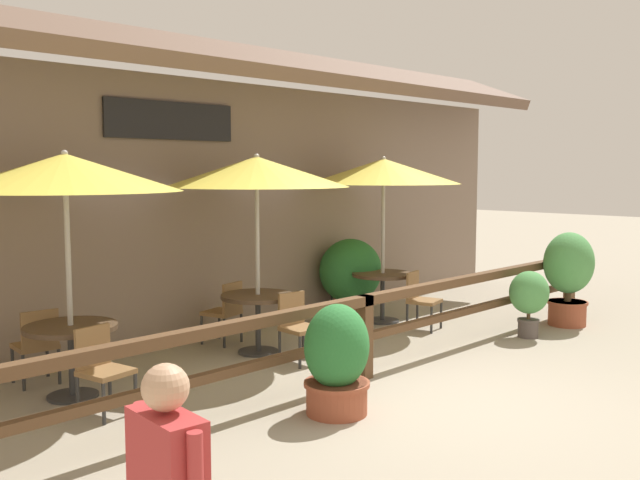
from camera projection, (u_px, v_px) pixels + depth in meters
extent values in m
plane|color=#9E937F|center=(441.00, 399.00, 7.34)|extent=(60.00, 60.00, 0.00)
cube|color=gray|center=(197.00, 209.00, 10.09)|extent=(14.00, 0.40, 3.60)
cube|color=brown|center=(219.00, 55.00, 9.50)|extent=(14.28, 1.48, 0.70)
cube|color=black|center=(171.00, 121.00, 9.42)|extent=(1.97, 0.04, 0.50)
cube|color=brown|center=(365.00, 300.00, 7.99)|extent=(10.40, 0.14, 0.11)
cube|color=brown|center=(365.00, 337.00, 8.03)|extent=(10.40, 0.10, 0.09)
cube|color=brown|center=(365.00, 337.00, 8.03)|extent=(0.14, 0.14, 0.95)
cube|color=brown|center=(569.00, 285.00, 11.67)|extent=(0.14, 0.14, 0.95)
cylinder|color=#B7B2A8|center=(69.00, 293.00, 7.29)|extent=(0.06, 0.06, 2.20)
cone|color=#EAD64C|center=(65.00, 172.00, 7.17)|extent=(2.35, 2.35, 0.38)
sphere|color=#B2ADA3|center=(64.00, 153.00, 7.15)|extent=(0.07, 0.07, 0.07)
cylinder|color=#4C3826|center=(71.00, 327.00, 7.33)|extent=(0.95, 0.95, 0.05)
cylinder|color=#333333|center=(72.00, 364.00, 7.36)|extent=(0.07, 0.07, 0.71)
cylinder|color=#333333|center=(73.00, 396.00, 7.40)|extent=(0.52, 0.52, 0.03)
cube|color=olive|center=(106.00, 372.00, 6.82)|extent=(0.49, 0.49, 0.05)
cube|color=olive|center=(93.00, 346.00, 6.91)|extent=(0.40, 0.10, 0.40)
cylinder|color=#2D2D2D|center=(104.00, 404.00, 6.58)|extent=(0.04, 0.04, 0.40)
cylinder|color=#2D2D2D|center=(136.00, 393.00, 6.90)|extent=(0.04, 0.04, 0.40)
cylinder|color=#2D2D2D|center=(78.00, 397.00, 6.80)|extent=(0.04, 0.04, 0.40)
cylinder|color=#2D2D2D|center=(110.00, 387.00, 7.11)|extent=(0.04, 0.04, 0.40)
cube|color=olive|center=(35.00, 346.00, 7.84)|extent=(0.46, 0.46, 0.05)
cube|color=olive|center=(40.00, 329.00, 7.67)|extent=(0.40, 0.08, 0.40)
cylinder|color=#2D2D2D|center=(47.00, 359.00, 8.12)|extent=(0.04, 0.04, 0.40)
cylinder|color=#2D2D2D|center=(13.00, 365.00, 7.88)|extent=(0.04, 0.04, 0.40)
cylinder|color=#2D2D2D|center=(59.00, 366.00, 7.83)|extent=(0.04, 0.04, 0.40)
cylinder|color=#2D2D2D|center=(24.00, 373.00, 7.59)|extent=(0.04, 0.04, 0.40)
cylinder|color=#B7B2A8|center=(258.00, 269.00, 9.08)|extent=(0.06, 0.06, 2.20)
cone|color=#EAD64C|center=(257.00, 172.00, 8.96)|extent=(2.35, 2.35, 0.38)
sphere|color=#B2ADA3|center=(257.00, 156.00, 8.94)|extent=(0.07, 0.07, 0.07)
cylinder|color=#4C3826|center=(258.00, 296.00, 9.12)|extent=(0.95, 0.95, 0.05)
cylinder|color=#333333|center=(258.00, 326.00, 9.16)|extent=(0.07, 0.07, 0.71)
cylinder|color=#333333|center=(258.00, 352.00, 9.19)|extent=(0.52, 0.52, 0.03)
cube|color=olive|center=(302.00, 329.00, 8.67)|extent=(0.44, 0.44, 0.05)
cube|color=olive|center=(291.00, 308.00, 8.79)|extent=(0.40, 0.06, 0.40)
cylinder|color=#2D2D2D|center=(300.00, 352.00, 8.43)|extent=(0.04, 0.04, 0.40)
cylinder|color=#2D2D2D|center=(324.00, 347.00, 8.68)|extent=(0.04, 0.04, 0.40)
cylinder|color=#2D2D2D|center=(280.00, 347.00, 8.71)|extent=(0.04, 0.04, 0.40)
cylinder|color=#2D2D2D|center=(303.00, 341.00, 8.96)|extent=(0.04, 0.04, 0.40)
cube|color=olive|center=(221.00, 313.00, 9.66)|extent=(0.51, 0.51, 0.05)
cube|color=olive|center=(233.00, 297.00, 9.54)|extent=(0.40, 0.13, 0.40)
cylinder|color=#2D2D2D|center=(219.00, 325.00, 9.94)|extent=(0.04, 0.04, 0.40)
cylinder|color=#2D2D2D|center=(202.00, 330.00, 9.61)|extent=(0.04, 0.04, 0.40)
cylinder|color=#2D2D2D|center=(241.00, 328.00, 9.75)|extent=(0.04, 0.04, 0.40)
cylinder|color=#2D2D2D|center=(224.00, 333.00, 9.42)|extent=(0.04, 0.04, 0.40)
cylinder|color=#B7B2A8|center=(383.00, 251.00, 10.96)|extent=(0.06, 0.06, 2.20)
cone|color=#EAD64C|center=(384.00, 171.00, 10.83)|extent=(2.35, 2.35, 0.38)
sphere|color=#B2ADA3|center=(384.00, 159.00, 10.81)|extent=(0.07, 0.07, 0.07)
cylinder|color=#4C3826|center=(383.00, 275.00, 10.99)|extent=(0.95, 0.95, 0.05)
cylinder|color=#333333|center=(382.00, 299.00, 11.03)|extent=(0.07, 0.07, 0.71)
cylinder|color=#333333|center=(382.00, 321.00, 11.06)|extent=(0.52, 0.52, 0.03)
cube|color=olive|center=(424.00, 301.00, 10.48)|extent=(0.51, 0.51, 0.05)
cube|color=olive|center=(413.00, 285.00, 10.56)|extent=(0.40, 0.13, 0.40)
cylinder|color=#2D2D2D|center=(431.00, 320.00, 10.25)|extent=(0.04, 0.04, 0.40)
cylinder|color=#2D2D2D|center=(441.00, 315.00, 10.57)|extent=(0.04, 0.04, 0.40)
cylinder|color=#2D2D2D|center=(407.00, 317.00, 10.44)|extent=(0.04, 0.04, 0.40)
cylinder|color=#2D2D2D|center=(417.00, 313.00, 10.76)|extent=(0.04, 0.04, 0.40)
cube|color=olive|center=(348.00, 288.00, 11.63)|extent=(0.47, 0.47, 0.05)
cube|color=olive|center=(358.00, 276.00, 11.49)|extent=(0.40, 0.08, 0.40)
cylinder|color=#2D2D2D|center=(345.00, 299.00, 11.91)|extent=(0.04, 0.04, 0.40)
cylinder|color=#2D2D2D|center=(332.00, 302.00, 11.61)|extent=(0.04, 0.04, 0.40)
cylinder|color=#2D2D2D|center=(364.00, 301.00, 11.68)|extent=(0.04, 0.04, 0.40)
cylinder|color=#2D2D2D|center=(351.00, 305.00, 11.38)|extent=(0.04, 0.04, 0.40)
cylinder|color=#9E4C33|center=(567.00, 313.00, 10.80)|extent=(0.55, 0.55, 0.37)
cylinder|color=#9E4C33|center=(567.00, 302.00, 10.78)|extent=(0.60, 0.60, 0.04)
cylinder|color=brown|center=(568.00, 292.00, 10.77)|extent=(0.10, 0.10, 0.28)
ellipsoid|color=#4C934C|center=(569.00, 263.00, 10.72)|extent=(0.81, 0.73, 0.92)
cylinder|color=#564C47|center=(528.00, 328.00, 10.03)|extent=(0.28, 0.28, 0.26)
cylinder|color=#564C47|center=(528.00, 320.00, 10.02)|extent=(0.30, 0.30, 0.04)
cylinder|color=brown|center=(529.00, 313.00, 10.01)|extent=(0.05, 0.05, 0.18)
ellipsoid|color=#4C934C|center=(529.00, 292.00, 9.98)|extent=(0.59, 0.54, 0.60)
cylinder|color=#9E4C33|center=(337.00, 398.00, 6.89)|extent=(0.59, 0.59, 0.32)
cylinder|color=#9E4C33|center=(337.00, 384.00, 6.88)|extent=(0.64, 0.64, 0.04)
ellipsoid|color=#287033|center=(337.00, 346.00, 6.84)|extent=(0.67, 0.60, 0.82)
cylinder|color=#9E4C33|center=(350.00, 306.00, 11.61)|extent=(0.50, 0.50, 0.28)
cylinder|color=#9E4C33|center=(350.00, 299.00, 11.60)|extent=(0.54, 0.54, 0.04)
ellipsoid|color=#287033|center=(351.00, 271.00, 11.55)|extent=(1.07, 0.96, 1.03)
cube|color=#B23333|center=(167.00, 474.00, 3.09)|extent=(0.22, 0.43, 0.55)
cylinder|color=#B23333|center=(142.00, 457.00, 3.27)|extent=(0.07, 0.07, 0.52)
sphere|color=tan|center=(165.00, 387.00, 3.05)|extent=(0.21, 0.21, 0.21)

